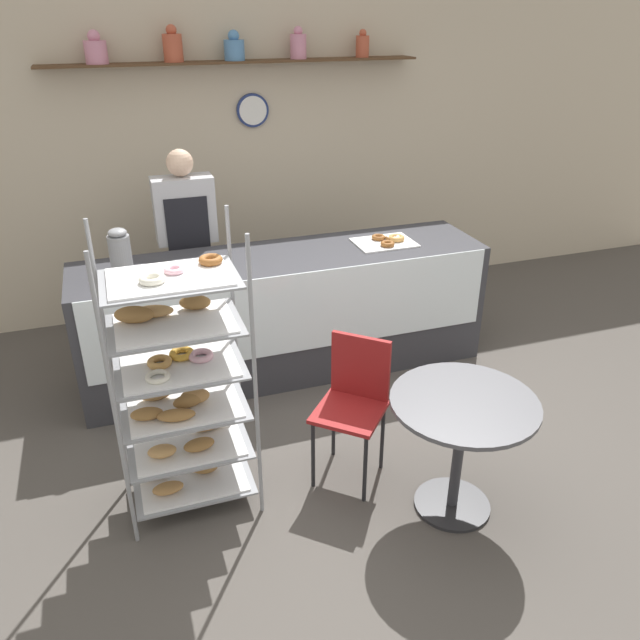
# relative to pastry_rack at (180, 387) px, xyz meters

# --- Properties ---
(ground_plane) EXTENTS (14.00, 14.00, 0.00)m
(ground_plane) POSITION_rel_pastry_rack_xyz_m (0.95, -0.01, -0.76)
(ground_plane) COLOR #4C4742
(back_wall) EXTENTS (10.00, 0.30, 2.70)m
(back_wall) POSITION_rel_pastry_rack_xyz_m (0.94, 2.65, 0.61)
(back_wall) COLOR beige
(back_wall) RESTS_ON ground_plane
(display_counter) EXTENTS (3.07, 0.75, 0.95)m
(display_counter) POSITION_rel_pastry_rack_xyz_m (0.95, 1.25, -0.29)
(display_counter) COLOR #333338
(display_counter) RESTS_ON ground_plane
(pastry_rack) EXTENTS (0.72, 0.50, 1.67)m
(pastry_rack) POSITION_rel_pastry_rack_xyz_m (0.00, 0.00, 0.00)
(pastry_rack) COLOR gray
(pastry_rack) RESTS_ON ground_plane
(person_worker) EXTENTS (0.46, 0.23, 1.65)m
(person_worker) POSITION_rel_pastry_rack_xyz_m (0.32, 1.85, 0.14)
(person_worker) COLOR #282833
(person_worker) RESTS_ON ground_plane
(cafe_table) EXTENTS (0.79, 0.79, 0.73)m
(cafe_table) POSITION_rel_pastry_rack_xyz_m (1.41, -0.57, -0.21)
(cafe_table) COLOR #262628
(cafe_table) RESTS_ON ground_plane
(cafe_chair) EXTENTS (0.54, 0.54, 0.89)m
(cafe_chair) POSITION_rel_pastry_rack_xyz_m (0.99, -0.07, -0.21)
(cafe_chair) COLOR black
(cafe_chair) RESTS_ON ground_plane
(coffee_carafe) EXTENTS (0.14, 0.14, 0.37)m
(coffee_carafe) POSITION_rel_pastry_rack_xyz_m (-0.20, 1.14, 0.37)
(coffee_carafe) COLOR gray
(coffee_carafe) RESTS_ON display_counter
(donut_tray_counter) EXTENTS (0.46, 0.34, 0.05)m
(donut_tray_counter) POSITION_rel_pastry_rack_xyz_m (1.79, 1.26, 0.21)
(donut_tray_counter) COLOR white
(donut_tray_counter) RESTS_ON display_counter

